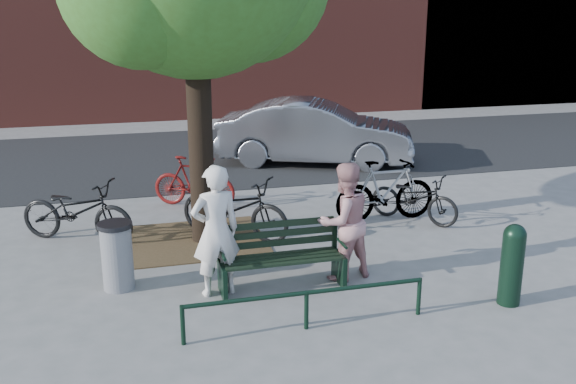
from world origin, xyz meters
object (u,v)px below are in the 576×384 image
object	(u,v)px
park_bench	(281,255)
litter_bin	(117,255)
parked_car	(316,132)
person_left	(216,231)
bicycle_c	(235,207)
bollard	(512,262)
person_right	(344,221)

from	to	relation	value
park_bench	litter_bin	world-z (taller)	park_bench
parked_car	litter_bin	bearing A→B (deg)	164.91
person_left	bicycle_c	distance (m)	2.25
litter_bin	parked_car	distance (m)	7.96
bollard	bicycle_c	xyz separation A→B (m)	(-3.07, 3.42, -0.06)
parked_car	park_bench	bearing A→B (deg)	-178.65
bollard	bicycle_c	distance (m)	4.60
park_bench	person_right	size ratio (longest dim) A/B	1.01
person_left	bicycle_c	size ratio (longest dim) A/B	0.90
person_left	parked_car	bearing A→B (deg)	-126.15
bollard	person_left	bearing A→B (deg)	160.80
park_bench	person_right	distance (m)	1.03
litter_bin	bicycle_c	distance (m)	2.52
park_bench	person_right	xyz separation A→B (m)	(0.95, 0.07, 0.38)
bollard	litter_bin	xyz separation A→B (m)	(-5.02, 1.82, -0.11)
person_right	litter_bin	size ratio (longest dim) A/B	1.78
park_bench	bollard	distance (m)	3.09
person_right	person_left	bearing A→B (deg)	-12.68
bicycle_c	parked_car	distance (m)	5.54
park_bench	bollard	size ratio (longest dim) A/B	1.56
park_bench	person_left	bearing A→B (deg)	-179.55
bicycle_c	parked_car	xyz separation A→B (m)	(2.89, 4.72, 0.25)
person_left	person_right	bearing A→B (deg)	173.43
bollard	litter_bin	world-z (taller)	bollard
person_right	parked_car	xyz separation A→B (m)	(1.67, 6.77, -0.07)
park_bench	bicycle_c	bearing A→B (deg)	97.28
litter_bin	bicycle_c	xyz separation A→B (m)	(1.94, 1.60, 0.05)
person_left	litter_bin	distance (m)	1.48
parked_car	bollard	bearing A→B (deg)	-156.40
parked_car	person_right	bearing A→B (deg)	-171.54
bicycle_c	person_left	bearing A→B (deg)	-155.97
person_right	bollard	distance (m)	2.32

